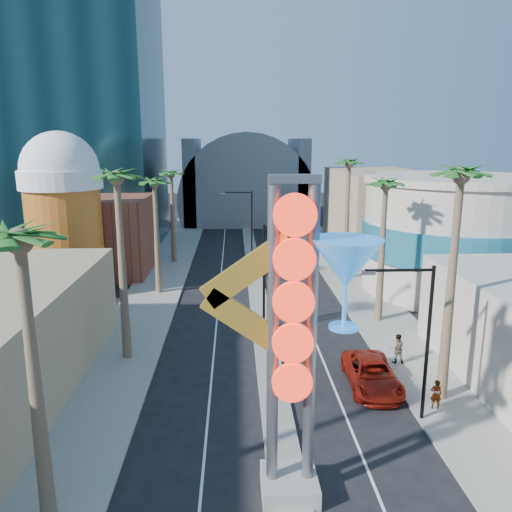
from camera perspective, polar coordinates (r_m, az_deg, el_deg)
The scene contains 23 objects.
sidewalk_west at distance 51.45m, azimuth -10.75°, elevation -2.50°, with size 5.00×100.00×0.15m, color gray.
sidewalk_east at distance 52.21m, azimuth 10.37°, elevation -2.26°, with size 5.00×100.00×0.15m, color gray.
median at distance 53.85m, azimuth -0.25°, elevation -1.57°, with size 1.60×84.00×0.15m, color gray.
hotel_tower at distance 69.93m, azimuth -20.56°, elevation 21.60°, with size 20.00×20.00×50.00m, color black.
brick_filler_west at distance 54.76m, azimuth -17.24°, elevation 2.29°, with size 10.00×10.00×8.00m, color brown.
filler_east at distance 65.22m, azimuth 13.63°, elevation 5.05°, with size 10.00×20.00×10.00m, color tan.
beer_mug at distance 46.89m, azimuth -21.16°, elevation 5.04°, with size 7.00×7.00×14.50m.
turquoise_building at distance 49.15m, azimuth 21.63°, elevation 2.26°, with size 16.60×16.60×10.60m.
canopy at distance 86.60m, azimuth -1.16°, elevation 6.85°, with size 22.00×16.00×22.00m.
neon_sign at distance 18.40m, azimuth 6.71°, elevation -7.26°, with size 6.53×2.60×12.55m.
streetlight_0 at distance 35.28m, azimuth 1.80°, elevation -1.38°, with size 3.79×0.25×8.00m.
streetlight_1 at distance 58.75m, azimuth -1.02°, elevation 4.44°, with size 3.79×0.25×8.00m.
streetlight_2 at distance 25.34m, azimuth 18.14°, elevation -8.03°, with size 3.45×0.25×8.00m.
palm_0 at distance 17.89m, azimuth -25.25°, elevation -0.27°, with size 2.40×2.40×11.70m.
palm_1 at distance 30.98m, azimuth -15.57°, elevation 7.31°, with size 2.40×2.40×12.70m.
palm_2 at distance 44.80m, azimuth -11.52°, elevation 7.43°, with size 2.40×2.40×11.20m.
palm_3 at distance 56.65m, azimuth -9.66°, elevation 8.63°, with size 2.40×2.40×11.20m.
palm_5 at distance 26.60m, azimuth 22.25°, elevation 6.92°, with size 2.40×2.40×13.20m.
palm_6 at distance 37.91m, azimuth 14.57°, elevation 6.98°, with size 2.40×2.40×11.70m.
palm_7 at distance 49.41m, azimuth 10.57°, elevation 9.54°, with size 2.40×2.40×12.70m.
red_pickup at distance 29.68m, azimuth 13.09°, elevation -13.02°, with size 2.64×5.73×1.59m, color maroon.
pedestrian_a at distance 28.16m, azimuth 19.87°, elevation -14.64°, with size 0.58×0.38×1.59m, color gray.
pedestrian_b at distance 32.67m, azimuth 15.82°, elevation -10.11°, with size 0.91×0.71×1.88m, color gray.
Camera 1 is at (-2.07, -14.07, 13.67)m, focal length 35.00 mm.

